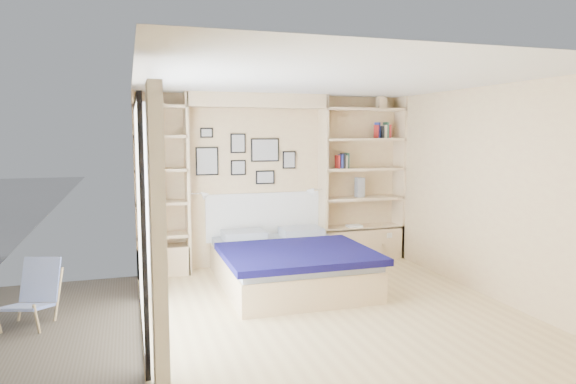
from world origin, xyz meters
name	(u,v)px	position (x,y,z in m)	size (l,w,h in m)	color
ground	(331,311)	(0.00, 0.00, 0.00)	(4.50, 4.50, 0.00)	#DDC185
room_shell	(262,199)	(-0.39, 1.52, 1.08)	(4.50, 4.50, 4.50)	#DDC186
bed	(289,263)	(-0.14, 1.10, 0.28)	(1.80, 2.25, 1.07)	beige
photo_gallery	(245,157)	(-0.45, 2.22, 1.60)	(1.48, 0.02, 0.82)	black
reading_lamps	(259,193)	(-0.30, 2.00, 1.10)	(1.92, 0.12, 0.15)	silver
shelf_decor	(348,150)	(1.09, 2.07, 1.70)	(3.50, 0.23, 2.03)	#A51E1E
deck_chair	(33,294)	(-3.03, 0.54, 0.32)	(0.58, 0.76, 0.67)	tan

